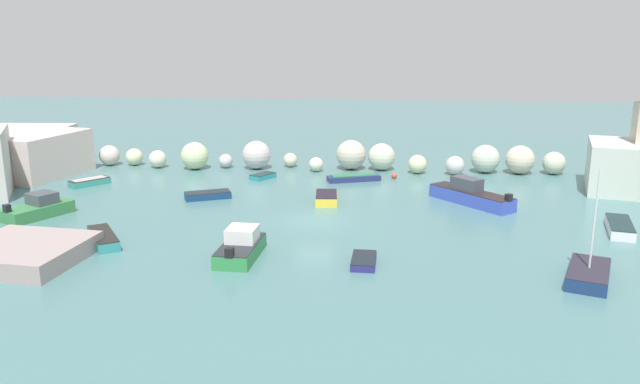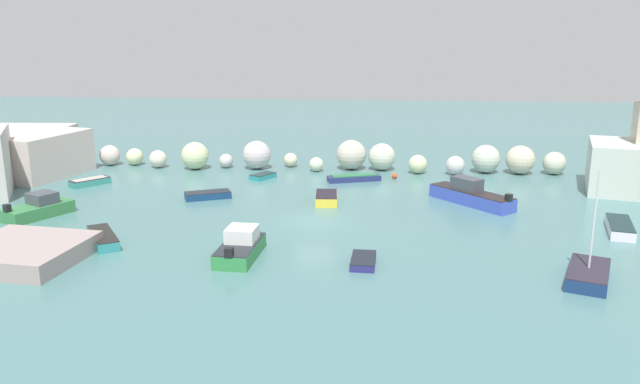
% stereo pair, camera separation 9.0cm
% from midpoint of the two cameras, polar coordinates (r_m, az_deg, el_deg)
% --- Properties ---
extents(cove_water, '(160.00, 160.00, 0.00)m').
position_cam_midpoint_polar(cove_water, '(41.39, -0.59, -2.70)').
color(cove_water, slate).
rests_on(cove_water, ground).
extents(rock_breakwater, '(42.89, 3.92, 2.71)m').
position_cam_midpoint_polar(rock_breakwater, '(56.81, 2.47, 3.15)').
color(rock_breakwater, beige).
rests_on(rock_breakwater, ground).
extents(stone_dock, '(6.78, 6.54, 1.03)m').
position_cam_midpoint_polar(stone_dock, '(37.72, -25.57, -5.02)').
color(stone_dock, gray).
rests_on(stone_dock, ground).
extents(channel_buoy, '(0.49, 0.49, 0.49)m').
position_cam_midpoint_polar(channel_buoy, '(54.02, 6.76, 1.49)').
color(channel_buoy, '#E04C28').
rests_on(channel_buoy, cove_water).
extents(moored_boat_0, '(3.62, 2.57, 0.54)m').
position_cam_midpoint_polar(moored_boat_0, '(47.80, -10.29, -0.28)').
color(moored_boat_0, navy).
rests_on(moored_boat_0, cove_water).
extents(moored_boat_1, '(3.32, 4.13, 0.62)m').
position_cam_midpoint_polar(moored_boat_1, '(39.25, -19.30, -4.00)').
color(moored_boat_1, teal).
rests_on(moored_boat_1, cove_water).
extents(moored_boat_2, '(1.79, 3.14, 0.70)m').
position_cam_midpoint_polar(moored_boat_2, '(45.89, 0.53, -0.55)').
color(moored_boat_2, yellow).
rests_on(moored_boat_2, cove_water).
extents(moored_boat_3, '(3.92, 4.94, 1.59)m').
position_cam_midpoint_polar(moored_boat_3, '(46.51, -24.46, -1.36)').
color(moored_boat_3, '#367B43').
rests_on(moored_boat_3, cove_water).
extents(moored_boat_4, '(3.26, 4.54, 5.75)m').
position_cam_midpoint_polar(moored_boat_4, '(34.30, 23.31, -6.88)').
color(moored_boat_4, navy).
rests_on(moored_boat_4, cove_water).
extents(moored_boat_5, '(5.76, 6.25, 1.89)m').
position_cam_midpoint_polar(moored_boat_5, '(46.82, 13.56, -0.25)').
color(moored_boat_5, '#394FBE').
rests_on(moored_boat_5, cove_water).
extents(moored_boat_6, '(2.90, 3.22, 0.56)m').
position_cam_midpoint_polar(moored_boat_6, '(54.64, -20.39, 0.89)').
color(moored_boat_6, teal).
rests_on(moored_boat_6, cove_water).
extents(moored_boat_7, '(4.63, 2.59, 0.55)m').
position_cam_midpoint_polar(moored_boat_7, '(52.79, 3.07, 1.29)').
color(moored_boat_7, navy).
rests_on(moored_boat_7, cove_water).
extents(moored_boat_8, '(2.38, 4.46, 0.64)m').
position_cam_midpoint_polar(moored_boat_8, '(43.41, 25.70, -2.90)').
color(moored_boat_8, white).
rests_on(moored_boat_8, cove_water).
extents(moored_boat_9, '(2.16, 4.48, 1.62)m').
position_cam_midpoint_polar(moored_boat_9, '(34.96, -7.34, -4.98)').
color(moored_boat_9, '#308643').
rests_on(moored_boat_9, cove_water).
extents(moored_boat_10, '(1.38, 2.54, 0.42)m').
position_cam_midpoint_polar(moored_boat_10, '(33.78, 3.94, -6.31)').
color(moored_boat_10, navy).
rests_on(moored_boat_10, cove_water).
extents(moored_boat_11, '(2.17, 2.54, 0.44)m').
position_cam_midpoint_polar(moored_boat_11, '(53.85, -5.30, 1.46)').
color(moored_boat_11, teal).
rests_on(moored_boat_11, cove_water).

